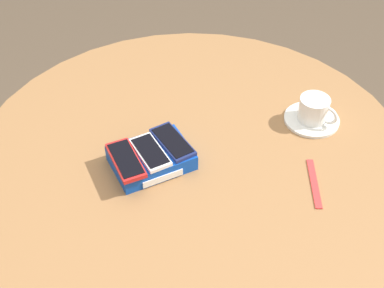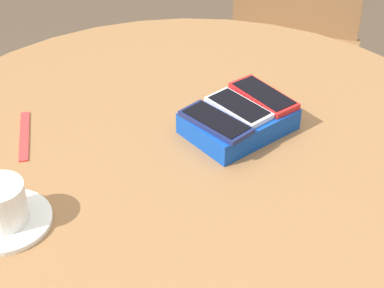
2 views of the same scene
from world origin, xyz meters
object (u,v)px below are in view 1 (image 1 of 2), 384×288
Objects in this scene: round_table at (192,182)px; phone_white at (150,152)px; phone_box at (151,158)px; phone_navy at (173,142)px; coffee_cup at (315,109)px; lanyard_strap at (314,183)px; saucer at (312,119)px; phone_red at (126,160)px.

phone_white is (-0.11, -0.01, 0.16)m from round_table.
phone_navy reaches higher than phone_box.
coffee_cup is 0.23m from lanyard_strap.
saucer is at bearing -2.15° from phone_box.
round_table is at bearing 5.07° from phone_red.
round_table is at bearing 1.14° from phone_navy.
phone_box reaches higher than lanyard_strap.
saucer reaches higher than round_table.
phone_white is 1.25× the size of coffee_cup.
phone_white is 0.06m from phone_navy.
phone_navy is 0.96× the size of saucer.
phone_navy is 0.39m from saucer.
coffee_cup reaches higher than phone_red.
round_table is at bearing 175.93° from saucer.
phone_red is 0.13m from phone_navy.
round_table is at bearing 134.47° from lanyard_strap.
phone_box is 0.06m from phone_navy.
round_table is 0.24m from phone_red.
lanyard_strap reaches higher than round_table.
phone_navy is 0.35m from lanyard_strap.
coffee_cup reaches higher than phone_box.
coffee_cup is (0.34, -0.03, 0.16)m from round_table.
phone_navy reaches higher than saucer.
saucer is (0.45, -0.02, -0.02)m from phone_box.
phone_box is 1.86× the size of coffee_cup.
lanyard_strap is (0.33, -0.21, -0.02)m from phone_box.
phone_red reaches higher than lanyard_strap.
lanyard_strap is (-0.12, -0.20, -0.00)m from saucer.
phone_box reaches higher than round_table.
saucer is (0.45, -0.01, -0.04)m from phone_white.
lanyard_strap is at bearing -33.16° from phone_box.
round_table is 0.37m from coffee_cup.
phone_box is 0.07m from phone_red.
phone_navy is at bearing 140.66° from lanyard_strap.
coffee_cup is at bearing -63.43° from saucer.
round_table is 8.08× the size of phone_red.
coffee_cup is at bearing -2.42° from phone_box.
phone_white reaches higher than lanyard_strap.
round_table is 0.20m from phone_white.
phone_red reaches higher than phone_box.
coffee_cup is (0.00, -0.00, 0.04)m from saucer.
lanyard_strap is at bearing -121.35° from saucer.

